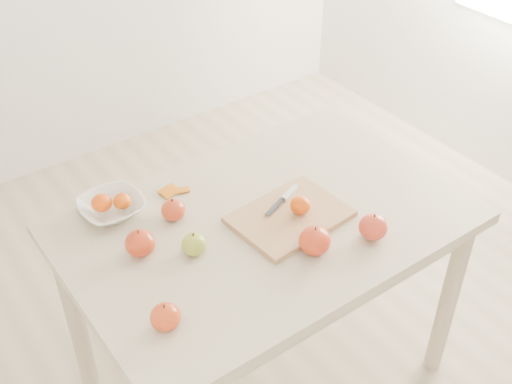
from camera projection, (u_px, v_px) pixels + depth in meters
ground at (264, 372)px, 2.40m from camera, size 3.50×3.50×0.00m
table at (265, 243)px, 2.00m from camera, size 1.20×0.80×0.75m
cutting_board at (290, 216)px, 1.93m from camera, size 0.35×0.27×0.02m
board_tangerine at (300, 205)px, 1.92m from camera, size 0.06×0.06×0.05m
fruit_bowl at (112, 207)px, 1.94m from camera, size 0.19×0.19×0.05m
bowl_tangerine_near at (102, 203)px, 1.92m from camera, size 0.06×0.06×0.05m
bowl_tangerine_far at (122, 201)px, 1.94m from camera, size 0.06×0.06×0.05m
orange_peel_a at (169, 192)px, 2.04m from camera, size 0.07×0.06×0.01m
orange_peel_b at (183, 191)px, 2.05m from camera, size 0.05×0.05×0.01m
paring_knife at (288, 195)px, 1.99m from camera, size 0.16×0.08×0.01m
apple_green at (194, 244)px, 1.80m from camera, size 0.07×0.07×0.06m
apple_red_b at (140, 243)px, 1.79m from camera, size 0.09×0.09×0.08m
apple_red_d at (165, 317)px, 1.58m from camera, size 0.08×0.08×0.07m
apple_red_a at (173, 210)px, 1.92m from camera, size 0.07×0.07×0.07m
apple_red_e at (373, 227)px, 1.85m from camera, size 0.08×0.08×0.08m
apple_red_c at (315, 241)px, 1.80m from camera, size 0.09×0.09×0.08m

